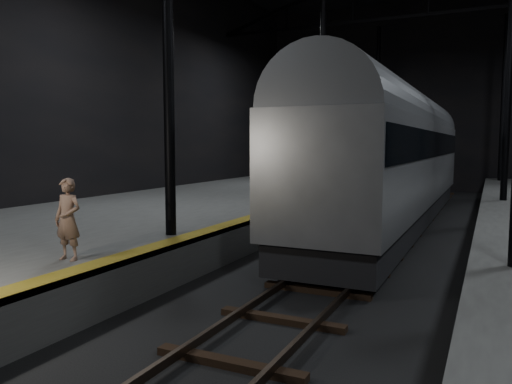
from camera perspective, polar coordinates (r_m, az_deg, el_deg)
The scene contains 6 objects.
ground at distance 14.88m, azimuth 11.86°, elevation -7.18°, with size 44.00×44.00×0.00m, color black.
platform_left at distance 18.02m, azimuth -12.01°, elevation -3.35°, with size 9.00×43.80×1.00m, color #4C4C49.
tactile_strip at distance 15.76m, azimuth 0.36°, elevation -2.64°, with size 0.50×43.80×0.01m, color olive.
track at distance 14.87m, azimuth 11.87°, elevation -6.92°, with size 2.40×43.00×0.24m.
train at distance 19.97m, azimuth 15.77°, elevation 4.50°, with size 2.97×19.85×5.30m.
woman at distance 10.25m, azimuth -20.70°, elevation -2.94°, with size 0.58×0.38×1.59m, color #8F6B57.
Camera 1 is at (3.34, -14.14, 3.24)m, focal length 35.00 mm.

